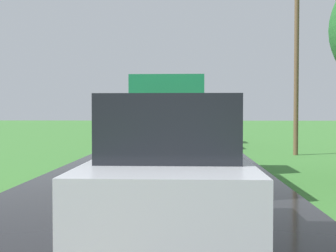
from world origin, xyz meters
name	(u,v)px	position (x,y,z in m)	size (l,w,h in m)	color
banana_truck_near	(166,125)	(0.24, 11.47, 1.47)	(2.38, 5.82, 2.80)	#2D2D30
banana_truck_far	(181,119)	(0.48, 24.17, 1.46)	(2.38, 5.81, 2.80)	#2D2D30
utility_pole_roadside	(296,62)	(5.46, 18.41, 3.96)	(2.44, 0.20, 7.22)	brown
following_car	(171,173)	(0.64, 4.92, 1.07)	(1.74, 4.10, 1.92)	#B7BABF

